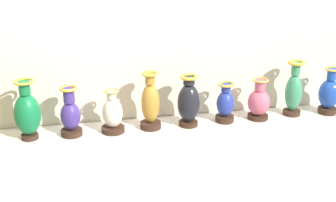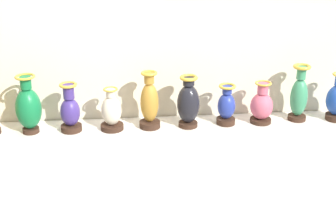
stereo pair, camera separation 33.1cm
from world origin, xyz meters
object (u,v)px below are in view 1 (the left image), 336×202
Objects in this scene: vase_rose at (259,102)px; vase_sapphire at (329,94)px; vase_jade at (294,91)px; vase_ivory at (112,114)px; vase_indigo at (70,115)px; vase_emerald at (27,113)px; vase_onyx at (189,102)px; vase_cobalt at (225,104)px; vase_ochre at (150,104)px.

vase_sapphire is at bearing -0.46° from vase_rose.
vase_ivory is at bearing -178.28° from vase_jade.
vase_ivory is at bearing -179.00° from vase_rose.
vase_indigo is 1.34m from vase_rose.
vase_onyx is at bearing 0.02° from vase_emerald.
vase_rose is 0.28m from vase_jade.
vase_ochre is at bearing -179.03° from vase_cobalt.
vase_indigo is at bearing 179.58° from vase_ivory.
vase_rose is at bearing 179.54° from vase_sapphire.
vase_jade is (1.34, 0.04, 0.06)m from vase_ivory.
vase_ochre is 1.34× the size of vase_rose.
vase_ivory is 0.81× the size of vase_onyx.
vase_indigo is 0.81m from vase_onyx.
vase_emerald is 1.89m from vase_jade.
vase_onyx is 0.81m from vase_jade.
vase_ochre is 0.98× the size of vase_jade.
vase_jade is 0.28m from vase_sapphire.
vase_rose is 0.55m from vase_sapphire.
vase_ochre is 0.55m from vase_cobalt.
vase_indigo is 1.62m from vase_jade.
vase_emerald is at bearing -179.62° from vase_sapphire.
vase_sapphire is (1.35, 0.00, -0.03)m from vase_ochre.
vase_sapphire reaches higher than vase_rose.
vase_ivory reaches higher than vase_cobalt.
vase_emerald is 0.82m from vase_ochre.
vase_indigo is 0.98× the size of vase_sapphire.
vase_emerald is at bearing -179.20° from vase_cobalt.
vase_cobalt is at bearing -177.67° from vase_jade.
vase_ivory is 0.74× the size of vase_ochre.
vase_rose is at bearing 0.66° from vase_ochre.
vase_emerald is 1.10× the size of vase_onyx.
vase_emerald is 1.09m from vase_onyx.
vase_ivory is at bearing -180.00° from vase_onyx.
vase_emerald is 0.28m from vase_indigo.
vase_ivory is at bearing -178.69° from vase_cobalt.
vase_jade is at bearing 2.85° from vase_onyx.
vase_jade is at bearing 2.33° from vase_cobalt.
vase_sapphire is at bearing 0.20° from vase_ochre.
vase_emerald is 1.36× the size of vase_ivory.
vase_ochre is at bearing 178.02° from vase_onyx.
vase_emerald reaches higher than vase_sapphire.
vase_ochre is at bearing -178.36° from vase_jade.
vase_jade is at bearing 1.64° from vase_ochre.
vase_ivory is 0.73× the size of vase_jade.
vase_cobalt is 0.83× the size of vase_sapphire.
vase_sapphire is (1.62, 0.01, 0.02)m from vase_ivory.
vase_emerald reaches higher than vase_indigo.
vase_ochre is 0.80m from vase_rose.
vase_ivory is 0.85× the size of vase_sapphire.
vase_ochre is at bearing 2.03° from vase_ivory.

